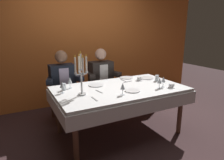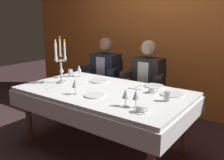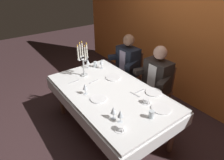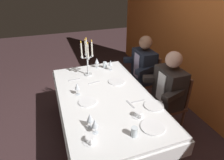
{
  "view_description": "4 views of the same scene",
  "coord_description": "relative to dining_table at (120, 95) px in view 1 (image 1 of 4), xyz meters",
  "views": [
    {
      "loc": [
        -1.41,
        -2.47,
        1.59
      ],
      "look_at": [
        -0.09,
        0.08,
        0.85
      ],
      "focal_mm": 31.87,
      "sensor_mm": 36.0,
      "label": 1
    },
    {
      "loc": [
        1.62,
        -2.06,
        1.51
      ],
      "look_at": [
        0.08,
        0.06,
        0.85
      ],
      "focal_mm": 38.75,
      "sensor_mm": 36.0,
      "label": 2
    },
    {
      "loc": [
        1.84,
        -1.32,
        2.22
      ],
      "look_at": [
        -0.03,
        0.06,
        0.88
      ],
      "focal_mm": 30.71,
      "sensor_mm": 36.0,
      "label": 3
    },
    {
      "loc": [
        1.9,
        -0.58,
        2.05
      ],
      "look_at": [
        -0.07,
        0.12,
        0.9
      ],
      "focal_mm": 30.47,
      "sensor_mm": 36.0,
      "label": 4
    }
  ],
  "objects": [
    {
      "name": "spoon_0",
      "position": [
        0.28,
        0.22,
        0.12
      ],
      "size": [
        0.17,
        0.04,
        0.01
      ],
      "primitive_type": "cube",
      "rotation": [
        0.0,
        0.0,
        0.14
      ],
      "color": "#B7B7BC",
      "rests_on": "dining_table"
    },
    {
      "name": "wine_glass_4",
      "position": [
        -0.13,
        -0.31,
        0.23
      ],
      "size": [
        0.07,
        0.07,
        0.16
      ],
      "color": "silver",
      "rests_on": "dining_table"
    },
    {
      "name": "dining_table",
      "position": [
        0.0,
        0.0,
        0.0
      ],
      "size": [
        1.94,
        1.14,
        0.74
      ],
      "color": "white",
      "rests_on": "ground_plane"
    },
    {
      "name": "back_wall",
      "position": [
        0.0,
        1.66,
        0.73
      ],
      "size": [
        6.0,
        0.12,
        2.7
      ],
      "primitive_type": "cube",
      "color": "orange",
      "rests_on": "ground_plane"
    },
    {
      "name": "seated_diner_0",
      "position": [
        -0.64,
        0.89,
        0.11
      ],
      "size": [
        0.63,
        0.48,
        1.24
      ],
      "color": "brown",
      "rests_on": "ground_plane"
    },
    {
      "name": "fork_2",
      "position": [
        0.26,
        0.33,
        0.12
      ],
      "size": [
        0.02,
        0.17,
        0.01
      ],
      "primitive_type": "cube",
      "rotation": [
        0.0,
        0.0,
        1.58
      ],
      "color": "#B7B7BC",
      "rests_on": "dining_table"
    },
    {
      "name": "dinner_plate_2",
      "position": [
        0.7,
        0.27,
        0.13
      ],
      "size": [
        0.24,
        0.24,
        0.01
      ],
      "primitive_type": "cylinder",
      "color": "white",
      "rests_on": "dining_table"
    },
    {
      "name": "ground_plane",
      "position": [
        0.0,
        0.0,
        -0.62
      ],
      "size": [
        12.0,
        12.0,
        0.0
      ],
      "primitive_type": "plane",
      "color": "#3B2728"
    },
    {
      "name": "wine_glass_1",
      "position": [
        -0.66,
        0.31,
        0.23
      ],
      "size": [
        0.07,
        0.07,
        0.16
      ],
      "color": "silver",
      "rests_on": "dining_table"
    },
    {
      "name": "fork_1",
      "position": [
        -0.35,
        -0.05,
        0.12
      ],
      "size": [
        0.04,
        0.17,
        0.01
      ],
      "primitive_type": "cube",
      "rotation": [
        0.0,
        0.0,
        1.7
      ],
      "color": "#B7B7BC",
      "rests_on": "dining_table"
    },
    {
      "name": "seated_diner_1",
      "position": [
        0.09,
        0.89,
        0.11
      ],
      "size": [
        0.63,
        0.48,
        1.24
      ],
      "color": "brown",
      "rests_on": "ground_plane"
    },
    {
      "name": "dinner_plate_1",
      "position": [
        -0.27,
        0.26,
        0.13
      ],
      "size": [
        0.23,
        0.23,
        0.01
      ],
      "primitive_type": "cylinder",
      "color": "white",
      "rests_on": "dining_table"
    },
    {
      "name": "wine_glass_0",
      "position": [
        0.49,
        -0.31,
        0.23
      ],
      "size": [
        0.07,
        0.07,
        0.16
      ],
      "color": "silver",
      "rests_on": "dining_table"
    },
    {
      "name": "water_tumbler_0",
      "position": [
        -0.77,
        0.25,
        0.17
      ],
      "size": [
        0.06,
        0.06,
        0.1
      ],
      "primitive_type": "cylinder",
      "color": "silver",
      "rests_on": "dining_table"
    },
    {
      "name": "coffee_cup_0",
      "position": [
        0.5,
        0.21,
        0.15
      ],
      "size": [
        0.13,
        0.12,
        0.06
      ],
      "color": "white",
      "rests_on": "dining_table"
    },
    {
      "name": "wine_glass_2",
      "position": [
        -0.82,
        0.13,
        0.24
      ],
      "size": [
        0.07,
        0.07,
        0.16
      ],
      "color": "silver",
      "rests_on": "dining_table"
    },
    {
      "name": "water_tumbler_1",
      "position": [
        0.74,
        0.05,
        0.17
      ],
      "size": [
        0.06,
        0.06,
        0.1
      ],
      "primitive_type": "cylinder",
      "color": "silver",
      "rests_on": "dining_table"
    },
    {
      "name": "dinner_plate_0",
      "position": [
        0.07,
        -0.24,
        0.13
      ],
      "size": [
        0.22,
        0.22,
        0.01
      ],
      "primitive_type": "cylinder",
      "color": "white",
      "rests_on": "dining_table"
    },
    {
      "name": "coffee_cup_1",
      "position": [
        0.68,
        -0.36,
        0.15
      ],
      "size": [
        0.13,
        0.12,
        0.06
      ],
      "color": "white",
      "rests_on": "dining_table"
    },
    {
      "name": "candelabra",
      "position": [
        -0.61,
        -0.07,
        0.39
      ],
      "size": [
        0.19,
        0.19,
        0.58
      ],
      "color": "silver",
      "rests_on": "dining_table"
    },
    {
      "name": "spoon_3",
      "position": [
        -0.53,
        -0.29,
        0.12
      ],
      "size": [
        0.02,
        0.17,
        0.01
      ],
      "primitive_type": "cube",
      "rotation": [
        0.0,
        0.0,
        1.59
      ],
      "color": "#B7B7BC",
      "rests_on": "dining_table"
    },
    {
      "name": "dinner_plate_3",
      "position": [
        0.4,
        0.46,
        0.13
      ],
      "size": [
        0.23,
        0.23,
        0.01
      ],
      "primitive_type": "cylinder",
      "color": "white",
      "rests_on": "dining_table"
    },
    {
      "name": "wine_glass_3",
      "position": [
        0.59,
        -0.28,
        0.23
      ],
      "size": [
        0.07,
        0.07,
        0.16
      ],
      "color": "silver",
      "rests_on": "dining_table"
    }
  ]
}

